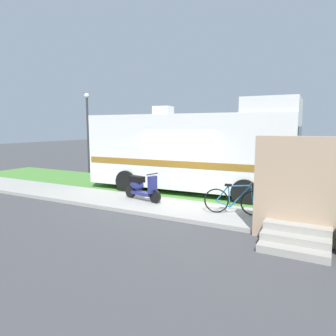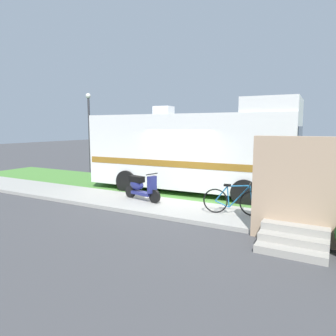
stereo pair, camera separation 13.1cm
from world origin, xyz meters
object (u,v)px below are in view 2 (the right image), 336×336
(street_lamp_post, at_px, (89,125))
(pickup_truck_near, at_px, (294,162))
(bicycle, at_px, (234,201))
(motorhome_rv, at_px, (193,150))
(scooter, at_px, (141,187))
(pickup_truck_far, at_px, (202,152))

(street_lamp_post, bearing_deg, pickup_truck_near, 13.07)
(bicycle, bearing_deg, motorhome_rv, 132.88)
(motorhome_rv, bearing_deg, pickup_truck_near, 54.21)
(scooter, bearing_deg, pickup_truck_far, 100.71)
(scooter, xyz_separation_m, bicycle, (3.30, -0.19, -0.06))
(bicycle, relative_size, street_lamp_post, 0.39)
(motorhome_rv, bearing_deg, street_lamp_post, 164.36)
(scooter, height_order, pickup_truck_far, pickup_truck_far)
(pickup_truck_near, xyz_separation_m, street_lamp_post, (-10.55, -2.45, 1.75))
(scooter, relative_size, bicycle, 0.94)
(motorhome_rv, xyz_separation_m, street_lamp_post, (-7.31, 2.05, 0.99))
(motorhome_rv, xyz_separation_m, pickup_truck_near, (3.24, 4.50, -0.76))
(pickup_truck_far, height_order, street_lamp_post, street_lamp_post)
(pickup_truck_near, relative_size, street_lamp_post, 1.13)
(pickup_truck_near, distance_m, pickup_truck_far, 6.63)
(pickup_truck_far, xyz_separation_m, street_lamp_post, (-4.61, -5.40, 1.71))
(motorhome_rv, bearing_deg, bicycle, -47.12)
(scooter, bearing_deg, motorhome_rv, 71.81)
(pickup_truck_near, relative_size, pickup_truck_far, 0.98)
(pickup_truck_far, bearing_deg, street_lamp_post, -130.50)
(pickup_truck_near, bearing_deg, bicycle, -96.04)
(pickup_truck_near, height_order, pickup_truck_far, pickup_truck_far)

